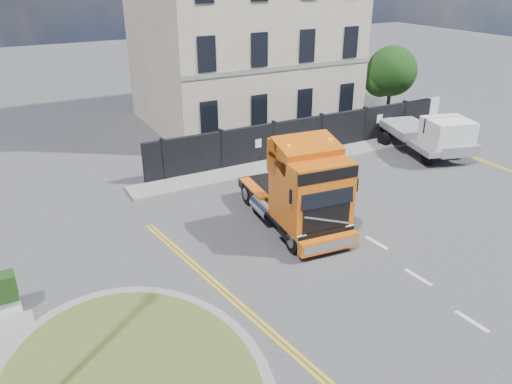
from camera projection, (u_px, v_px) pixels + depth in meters
ground at (304, 258)px, 17.53m from camera, size 120.00×120.00×0.00m
hoarding_fence at (314, 134)px, 27.16m from camera, size 18.80×0.25×2.00m
georgian_building at (242, 29)px, 30.97m from camera, size 12.30×10.30×12.80m
tree at (389, 73)px, 32.18m from camera, size 3.20×3.20×4.80m
pavement_far at (314, 157)px, 26.59m from camera, size 20.00×1.60×0.12m
truck at (303, 192)px, 18.68m from camera, size 2.86×6.31×3.66m
flatbed_pickup at (436, 136)px, 26.23m from camera, size 3.55×5.88×2.26m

